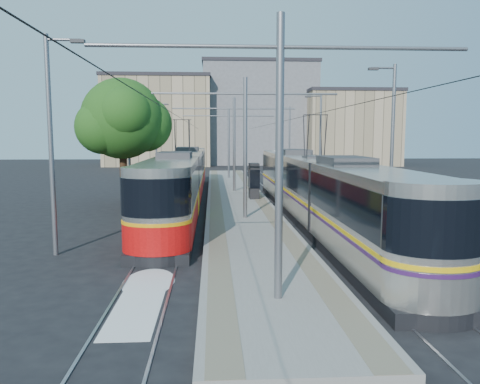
{
  "coord_description": "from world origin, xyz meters",
  "views": [
    {
      "loc": [
        -1.64,
        -15.41,
        4.35
      ],
      "look_at": [
        -0.26,
        8.09,
        1.6
      ],
      "focal_mm": 35.0,
      "sensor_mm": 36.0,
      "label": 1
    }
  ],
  "objects": [
    {
      "name": "track_arrow",
      "position": [
        -3.6,
        -3.0,
        0.01
      ],
      "size": [
        1.2,
        5.0,
        0.01
      ],
      "primitive_type": "cube",
      "color": "silver",
      "rests_on": "ground"
    },
    {
      "name": "tactile_strip_left",
      "position": [
        -1.45,
        17.0,
        0.3
      ],
      "size": [
        0.7,
        50.0,
        0.01
      ],
      "primitive_type": "cube",
      "color": "gray",
      "rests_on": "platform"
    },
    {
      "name": "building_right",
      "position": [
        20.0,
        58.0,
        5.85
      ],
      "size": [
        14.28,
        10.2,
        11.68
      ],
      "color": "tan",
      "rests_on": "ground"
    },
    {
      "name": "shelter",
      "position": [
        1.1,
        15.47,
        1.53
      ],
      "size": [
        0.7,
        1.09,
        2.36
      ],
      "rotation": [
        0.0,
        0.0,
        0.04
      ],
      "color": "black",
      "rests_on": "platform"
    },
    {
      "name": "catenary",
      "position": [
        0.0,
        14.15,
        4.52
      ],
      "size": [
        9.2,
        70.0,
        7.0
      ],
      "color": "slate",
      "rests_on": "platform"
    },
    {
      "name": "street_lamps",
      "position": [
        -0.0,
        21.0,
        4.18
      ],
      "size": [
        15.18,
        38.22,
        8.0
      ],
      "color": "slate",
      "rests_on": "ground"
    },
    {
      "name": "tram_right",
      "position": [
        3.6,
        8.45,
        1.86
      ],
      "size": [
        2.43,
        28.35,
        5.5
      ],
      "color": "black",
      "rests_on": "ground"
    },
    {
      "name": "platform",
      "position": [
        0.0,
        17.0,
        0.15
      ],
      "size": [
        4.0,
        50.0,
        0.3
      ],
      "primitive_type": "cube",
      "color": "gray",
      "rests_on": "ground"
    },
    {
      "name": "tree",
      "position": [
        -6.91,
        14.45,
        5.41
      ],
      "size": [
        5.51,
        5.09,
        8.0
      ],
      "color": "#382314",
      "rests_on": "ground"
    },
    {
      "name": "tactile_strip_right",
      "position": [
        1.45,
        17.0,
        0.3
      ],
      "size": [
        0.7,
        50.0,
        0.01
      ],
      "primitive_type": "cube",
      "color": "gray",
      "rests_on": "platform"
    },
    {
      "name": "ground",
      "position": [
        0.0,
        0.0,
        0.0
      ],
      "size": [
        160.0,
        160.0,
        0.0
      ],
      "primitive_type": "plane",
      "color": "black",
      "rests_on": "ground"
    },
    {
      "name": "tram_left",
      "position": [
        -3.6,
        15.44,
        1.71
      ],
      "size": [
        2.43,
        31.1,
        5.5
      ],
      "color": "black",
      "rests_on": "ground"
    },
    {
      "name": "building_left",
      "position": [
        -10.0,
        60.0,
        6.89
      ],
      "size": [
        16.32,
        12.24,
        13.76
      ],
      "color": "tan",
      "rests_on": "ground"
    },
    {
      "name": "rails",
      "position": [
        0.0,
        17.0,
        0.02
      ],
      "size": [
        8.71,
        70.0,
        0.03
      ],
      "color": "gray",
      "rests_on": "ground"
    },
    {
      "name": "building_centre",
      "position": [
        6.0,
        64.0,
        8.23
      ],
      "size": [
        18.36,
        14.28,
        16.43
      ],
      "color": "slate",
      "rests_on": "ground"
    }
  ]
}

